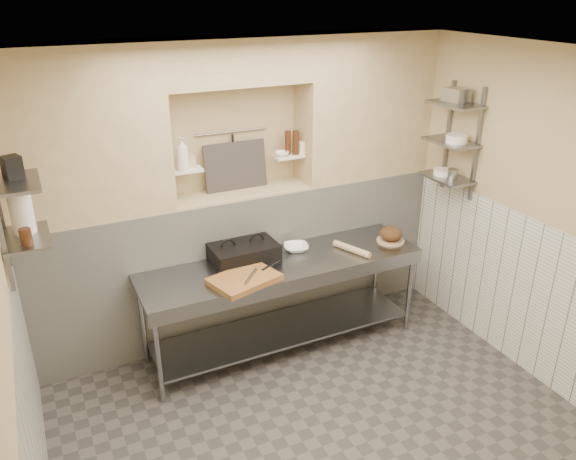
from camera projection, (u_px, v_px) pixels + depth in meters
floor at (328, 437)px, 4.39m from camera, size 4.00×3.90×0.10m
ceiling at (342, 51)px, 3.22m from camera, size 4.00×3.90×0.10m
wall_left at (1, 353)px, 2.99m from camera, size 0.10×3.90×2.80m
wall_right at (550, 223)px, 4.62m from camera, size 0.10×3.90×2.80m
wall_back at (231, 186)px, 5.45m from camera, size 4.00×0.10×2.80m
backwall_lower at (243, 260)px, 5.53m from camera, size 4.00×0.40×1.40m
alcove_sill at (240, 193)px, 5.24m from camera, size 1.30×0.40×0.02m
backwall_pillar_left at (81, 136)px, 4.44m from camera, size 1.35×0.40×1.40m
backwall_pillar_right at (364, 106)px, 5.49m from camera, size 1.35×0.40×1.40m
backwall_header at (236, 61)px, 4.76m from camera, size 1.30×0.40×0.40m
wainscot_left at (37, 449)px, 3.30m from camera, size 0.02×3.90×1.40m
wainscot_right at (530, 298)px, 4.88m from camera, size 0.02×3.90×1.40m
alcove_shelf_left at (186, 170)px, 4.93m from camera, size 0.28×0.16×0.02m
alcove_shelf_right at (288, 156)px, 5.32m from camera, size 0.28×0.16×0.02m
utensil_rail at (232, 132)px, 5.16m from camera, size 0.70×0.02×0.02m
hanging_steel at (233, 150)px, 5.22m from camera, size 0.02×0.02×0.30m
splash_panel at (236, 166)px, 5.23m from camera, size 0.60×0.08×0.45m
wall_shelf_left_lower at (27, 238)px, 3.86m from camera, size 0.30×0.50×0.02m
wall_shelf_left_upper at (15, 183)px, 3.70m from camera, size 0.30×0.50×0.03m
shelf_rail_right_a at (448, 136)px, 5.43m from camera, size 0.03×0.03×1.05m
shelf_rail_right_b at (477, 145)px, 5.10m from camera, size 0.03×0.03×1.05m
wall_shelf_right_lower at (446, 178)px, 5.36m from camera, size 0.30×0.50×0.02m
wall_shelf_right_mid at (451, 142)px, 5.22m from camera, size 0.30×0.50×0.02m
wall_shelf_right_upper at (455, 104)px, 5.07m from camera, size 0.30×0.50×0.03m
prep_table at (283, 287)px, 5.15m from camera, size 2.60×0.70×0.90m
panini_press at (243, 252)px, 5.07m from camera, size 0.60×0.44×0.16m
cutting_board at (244, 279)px, 4.72m from camera, size 0.64×0.52×0.05m
knife_blade at (271, 265)px, 4.90m from camera, size 0.23×0.15×0.01m
tongs at (251, 276)px, 4.69m from camera, size 0.20×0.22×0.03m
mixing_bowl at (296, 248)px, 5.26m from camera, size 0.29×0.29×0.06m
rolling_pin at (352, 249)px, 5.23m from camera, size 0.21×0.40×0.06m
bread_board at (390, 240)px, 5.46m from camera, size 0.27×0.27×0.02m
bread_loaf at (391, 234)px, 5.43m from camera, size 0.22×0.22×0.13m
bottle_soap at (183, 154)px, 4.83m from camera, size 0.14×0.14×0.29m
jar_alcove at (191, 161)px, 4.94m from camera, size 0.07×0.07×0.11m
bowl_alcove at (282, 154)px, 5.27m from camera, size 0.14×0.14×0.04m
condiment_a at (296, 143)px, 5.28m from camera, size 0.06×0.06×0.23m
condiment_b at (288, 142)px, 5.30m from camera, size 0.06×0.06×0.23m
condiment_c at (302, 148)px, 5.34m from camera, size 0.07×0.07×0.11m
jug_left at (22, 212)px, 3.86m from camera, size 0.15×0.15×0.31m
jar_left at (26, 237)px, 3.71m from camera, size 0.08×0.08×0.12m
box_left_upper at (12, 168)px, 3.70m from camera, size 0.14×0.14×0.16m
bowl_right at (443, 172)px, 5.39m from camera, size 0.18×0.18×0.05m
canister_right at (453, 174)px, 5.27m from camera, size 0.10×0.10×0.10m
bowl_right_mid at (457, 139)px, 5.14m from camera, size 0.20×0.20×0.07m
basket_right at (456, 95)px, 5.04m from camera, size 0.19×0.23×0.13m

